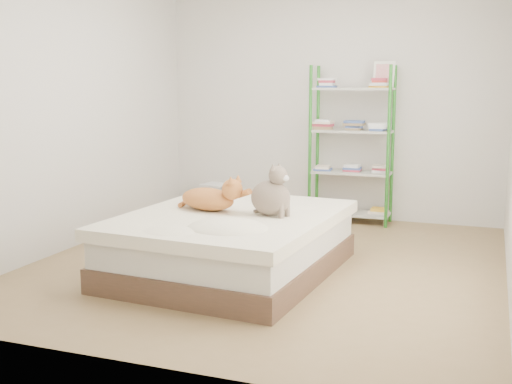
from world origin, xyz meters
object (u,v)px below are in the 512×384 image
at_px(orange_cat, 208,196).
at_px(shelf_unit, 352,150).
at_px(bed, 231,243).
at_px(grey_cat, 271,190).
at_px(white_bin, 216,198).
at_px(cardboard_box, 293,223).

xyz_separation_m(orange_cat, shelf_unit, (0.73, 2.18, 0.19)).
relative_size(bed, grey_cat, 5.04).
bearing_deg(bed, white_bin, 120.77).
bearing_deg(shelf_unit, orange_cat, -108.52).
relative_size(shelf_unit, white_bin, 5.03).
bearing_deg(cardboard_box, white_bin, 173.27).
distance_m(bed, orange_cat, 0.43).
height_order(cardboard_box, white_bin, cardboard_box).
distance_m(shelf_unit, white_bin, 1.72).
xyz_separation_m(bed, grey_cat, (0.32, 0.03, 0.45)).
relative_size(grey_cat, cardboard_box, 0.57).
height_order(orange_cat, white_bin, orange_cat).
bearing_deg(shelf_unit, white_bin, -178.89).
xyz_separation_m(orange_cat, cardboard_box, (0.40, 1.10, -0.42)).
distance_m(orange_cat, cardboard_box, 1.25).
relative_size(bed, orange_cat, 3.49).
xyz_separation_m(bed, orange_cat, (-0.23, 0.05, 0.36)).
xyz_separation_m(shelf_unit, cardboard_box, (-0.33, -1.07, -0.61)).
distance_m(bed, cardboard_box, 1.16).
distance_m(orange_cat, grey_cat, 0.55).
height_order(grey_cat, shelf_unit, shelf_unit).
xyz_separation_m(orange_cat, white_bin, (-0.87, 2.14, -0.43)).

